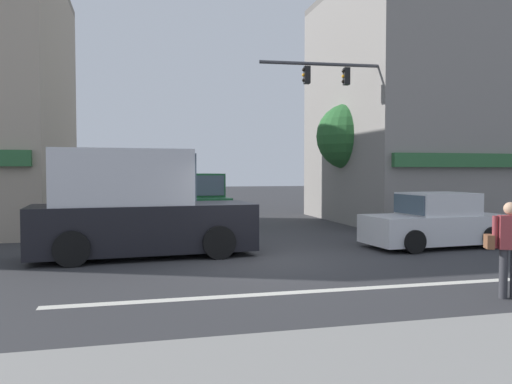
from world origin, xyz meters
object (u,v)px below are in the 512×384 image
object	(u,v)px
traffic_light_mast	(365,116)
pedestrian_foreground_with_bag	(508,244)
street_tree	(350,137)
van_approaching_near	(195,201)
box_truck_crossing_leftbound	(136,208)
sedan_crossing_center	(435,223)

from	to	relation	value
traffic_light_mast	pedestrian_foreground_with_bag	size ratio (longest dim) A/B	3.71
street_tree	pedestrian_foreground_with_bag	size ratio (longest dim) A/B	3.05
street_tree	van_approaching_near	size ratio (longest dim) A/B	1.08
pedestrian_foreground_with_bag	box_truck_crossing_leftbound	bearing A→B (deg)	136.33
street_tree	sedan_crossing_center	size ratio (longest dim) A/B	1.21
van_approaching_near	street_tree	bearing A→B (deg)	-5.00
street_tree	sedan_crossing_center	distance (m)	7.50
street_tree	van_approaching_near	xyz separation A→B (m)	(-6.48, 0.57, -2.65)
van_approaching_near	sedan_crossing_center	size ratio (longest dim) A/B	1.12
sedan_crossing_center	street_tree	bearing A→B (deg)	86.43
van_approaching_near	pedestrian_foreground_with_bag	size ratio (longest dim) A/B	2.83
box_truck_crossing_leftbound	sedan_crossing_center	size ratio (longest dim) A/B	1.36
box_truck_crossing_leftbound	sedan_crossing_center	bearing A→B (deg)	-2.68
sedan_crossing_center	pedestrian_foreground_with_bag	bearing A→B (deg)	-112.15
traffic_light_mast	van_approaching_near	distance (m)	7.48
box_truck_crossing_leftbound	pedestrian_foreground_with_bag	bearing A→B (deg)	-43.67
sedan_crossing_center	pedestrian_foreground_with_bag	xyz separation A→B (m)	(-2.24, -5.51, 0.24)
traffic_light_mast	sedan_crossing_center	size ratio (longest dim) A/B	1.48
box_truck_crossing_leftbound	van_approaching_near	bearing A→B (deg)	71.36
street_tree	traffic_light_mast	distance (m)	3.39
street_tree	box_truck_crossing_leftbound	bearing A→B (deg)	-143.80
street_tree	traffic_light_mast	xyz separation A→B (m)	(-0.88, -3.23, 0.52)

